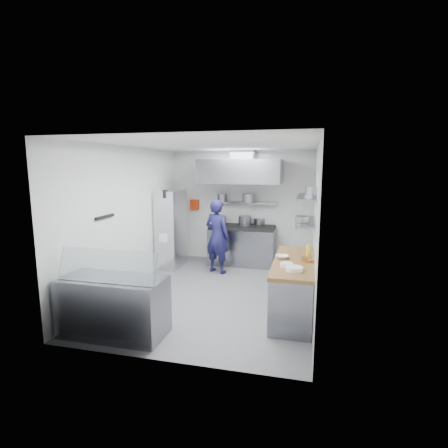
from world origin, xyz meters
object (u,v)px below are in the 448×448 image
(gas_range, at_px, (242,246))
(chef, at_px, (217,236))
(wire_rack, at_px, (171,229))
(display_case, at_px, (114,306))

(gas_range, relative_size, chef, 0.95)
(gas_range, height_order, chef, chef)
(gas_range, bearing_deg, wire_rack, -159.14)
(wire_rack, relative_size, display_case, 1.23)
(wire_rack, bearing_deg, gas_range, 20.86)
(chef, bearing_deg, display_case, 98.22)
(chef, bearing_deg, wire_rack, 10.01)
(chef, height_order, wire_rack, wire_rack)
(wire_rack, bearing_deg, display_case, -81.34)
(gas_range, xyz_separation_m, chef, (-0.42, -0.83, 0.39))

